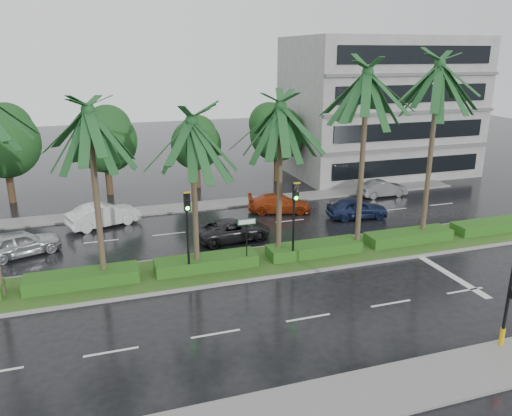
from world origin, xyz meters
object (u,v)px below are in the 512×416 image
object	(u,v)px
car_darkgrey	(233,230)
car_red	(279,203)
signal_median_left	(187,221)
car_blue	(357,208)
street_sign	(247,231)
car_grey	(383,188)
car_silver	(20,243)
signal_near	(512,288)
car_white	(103,215)

from	to	relation	value
car_darkgrey	car_red	size ratio (longest dim) A/B	1.04
signal_median_left	car_darkgrey	size ratio (longest dim) A/B	0.96
car_blue	signal_median_left	bearing A→B (deg)	123.67
car_blue	street_sign	bearing A→B (deg)	129.41
car_darkgrey	car_red	bearing A→B (deg)	-53.22
car_blue	car_grey	bearing A→B (deg)	-39.15
car_grey	car_blue	bearing A→B (deg)	131.99
car_red	car_grey	bearing A→B (deg)	-66.34
car_grey	car_red	bearing A→B (deg)	97.64
car_silver	street_sign	bearing A→B (deg)	-137.50
signal_near	car_white	distance (m)	23.64
car_white	car_grey	size ratio (longest dim) A/B	1.19
car_silver	car_white	world-z (taller)	car_white
car_white	car_blue	xyz separation A→B (m)	(16.21, -3.64, -0.06)
car_white	car_blue	distance (m)	16.62
street_sign	car_blue	size ratio (longest dim) A/B	0.64
street_sign	car_grey	size ratio (longest dim) A/B	0.68
street_sign	car_silver	world-z (taller)	street_sign
car_blue	car_grey	size ratio (longest dim) A/B	1.06
car_silver	car_grey	world-z (taller)	car_silver
car_blue	car_grey	distance (m)	6.10
street_sign	car_darkgrey	xyz separation A→B (m)	(0.50, 4.35, -1.50)
signal_near	street_sign	bearing A→B (deg)	125.34
signal_median_left	car_blue	xyz separation A→B (m)	(12.50, 5.85, -2.31)
car_silver	signal_median_left	bearing A→B (deg)	-146.14
car_silver	car_red	size ratio (longest dim) A/B	0.97
signal_near	signal_median_left	size ratio (longest dim) A/B	1.00
car_white	car_red	bearing A→B (deg)	-112.88
signal_near	street_sign	world-z (taller)	signal_near
car_blue	car_red	bearing A→B (deg)	66.23
street_sign	car_red	bearing A→B (deg)	59.59
street_sign	signal_median_left	bearing A→B (deg)	-176.53
car_darkgrey	car_grey	distance (m)	14.56
car_silver	car_darkgrey	distance (m)	11.79
car_grey	car_white	bearing A→B (deg)	91.02
street_sign	signal_near	bearing A→B (deg)	-54.66
street_sign	car_blue	world-z (taller)	street_sign
car_silver	car_darkgrey	world-z (taller)	car_silver
signal_median_left	car_white	size ratio (longest dim) A/B	0.96
car_darkgrey	car_blue	bearing A→B (deg)	-87.72
signal_median_left	car_red	xyz separation A→B (m)	(8.00, 8.70, -2.36)
signal_near	car_blue	size ratio (longest dim) A/B	1.08
signal_median_left	car_red	distance (m)	12.05
car_darkgrey	car_grey	xyz separation A→B (m)	(13.52, 5.42, -0.00)
signal_near	signal_median_left	bearing A→B (deg)	135.91
signal_near	car_red	bearing A→B (deg)	96.21
signal_median_left	car_white	distance (m)	10.44
signal_near	car_white	size ratio (longest dim) A/B	0.96
signal_near	car_silver	bearing A→B (deg)	139.56
signal_near	car_red	world-z (taller)	signal_near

